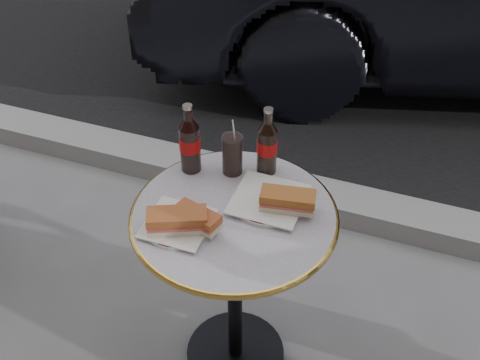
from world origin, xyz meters
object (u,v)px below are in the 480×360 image
(cola_glass, at_px, (232,155))
(cola_bottle_right, at_px, (267,141))
(bistro_table, at_px, (235,293))
(plate_left, at_px, (178,225))
(cola_bottle_left, at_px, (190,138))
(plate_right, at_px, (268,201))

(cola_glass, bearing_deg, cola_bottle_right, 22.96)
(bistro_table, distance_m, plate_left, 0.41)
(bistro_table, bearing_deg, cola_bottle_right, 83.08)
(cola_bottle_left, bearing_deg, cola_bottle_right, 17.94)
(plate_right, bearing_deg, cola_bottle_right, 110.58)
(bistro_table, bearing_deg, cola_glass, 112.16)
(bistro_table, relative_size, cola_bottle_right, 3.10)
(bistro_table, bearing_deg, plate_right, 44.17)
(bistro_table, bearing_deg, plate_left, -140.58)
(plate_right, relative_size, cola_glass, 1.62)
(plate_right, bearing_deg, bistro_table, -135.83)
(plate_left, distance_m, cola_bottle_left, 0.29)
(bistro_table, distance_m, cola_bottle_left, 0.55)
(plate_left, bearing_deg, cola_bottle_right, 64.26)
(cola_bottle_right, bearing_deg, bistro_table, -96.92)
(plate_left, xyz_separation_m, cola_bottle_right, (0.16, 0.33, 0.11))
(plate_right, distance_m, cola_bottle_left, 0.31)
(cola_glass, bearing_deg, bistro_table, -67.84)
(plate_left, bearing_deg, cola_glass, 78.36)
(plate_left, relative_size, cola_glass, 1.42)
(plate_right, xyz_separation_m, cola_bottle_left, (-0.28, 0.07, 0.12))
(cola_bottle_right, relative_size, cola_glass, 1.73)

